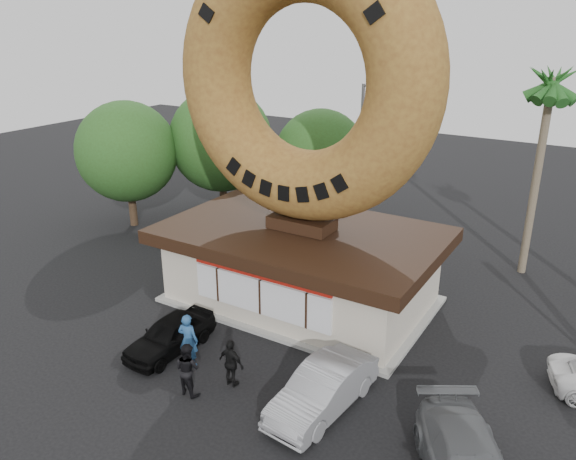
# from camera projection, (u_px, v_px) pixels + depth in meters

# --- Properties ---
(ground) EXTENTS (90.00, 90.00, 0.00)m
(ground) POSITION_uv_depth(u_px,v_px,m) (213.00, 371.00, 19.24)
(ground) COLOR black
(ground) RESTS_ON ground
(donut_shop) EXTENTS (11.20, 7.20, 3.80)m
(donut_shop) POSITION_uv_depth(u_px,v_px,m) (301.00, 263.00, 23.37)
(donut_shop) COLOR #BBB29F
(donut_shop) RESTS_ON ground
(giant_donut) EXTENTS (10.79, 2.75, 10.79)m
(giant_donut) POSITION_uv_depth(u_px,v_px,m) (303.00, 80.00, 20.73)
(giant_donut) COLOR olive
(giant_donut) RESTS_ON donut_shop
(tree_west) EXTENTS (6.00, 6.00, 7.65)m
(tree_west) POSITION_uv_depth(u_px,v_px,m) (221.00, 140.00, 32.56)
(tree_west) COLOR #473321
(tree_west) RESTS_ON ground
(tree_mid) EXTENTS (5.20, 5.20, 6.63)m
(tree_mid) POSITION_uv_depth(u_px,v_px,m) (320.00, 155.00, 31.70)
(tree_mid) COLOR #473321
(tree_mid) RESTS_ON ground
(tree_far) EXTENTS (5.60, 5.60, 7.14)m
(tree_far) POSITION_uv_depth(u_px,v_px,m) (127.00, 152.00, 31.18)
(tree_far) COLOR #473321
(tree_far) RESTS_ON ground
(palm_near) EXTENTS (2.60, 2.60, 9.75)m
(palm_near) POSITION_uv_depth(u_px,v_px,m) (551.00, 91.00, 23.73)
(palm_near) COLOR #726651
(palm_near) RESTS_ON ground
(street_lamp) EXTENTS (2.11, 0.20, 8.00)m
(street_lamp) POSITION_uv_depth(u_px,v_px,m) (363.00, 148.00, 31.28)
(street_lamp) COLOR #59595E
(street_lamp) RESTS_ON ground
(person_left) EXTENTS (0.81, 0.62, 1.98)m
(person_left) POSITION_uv_depth(u_px,v_px,m) (188.00, 340.00, 19.25)
(person_left) COLOR navy
(person_left) RESTS_ON ground
(person_center) EXTENTS (0.93, 0.75, 1.81)m
(person_center) POSITION_uv_depth(u_px,v_px,m) (187.00, 369.00, 17.85)
(person_center) COLOR black
(person_center) RESTS_ON ground
(person_right) EXTENTS (1.01, 0.48, 1.68)m
(person_right) POSITION_uv_depth(u_px,v_px,m) (231.00, 363.00, 18.24)
(person_right) COLOR black
(person_right) RESTS_ON ground
(car_black) EXTENTS (1.65, 3.80, 1.28)m
(car_black) POSITION_uv_depth(u_px,v_px,m) (170.00, 335.00, 20.26)
(car_black) COLOR black
(car_black) RESTS_ON ground
(car_silver) EXTENTS (1.96, 4.51, 1.44)m
(car_silver) POSITION_uv_depth(u_px,v_px,m) (323.00, 389.00, 17.17)
(car_silver) COLOR gray
(car_silver) RESTS_ON ground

